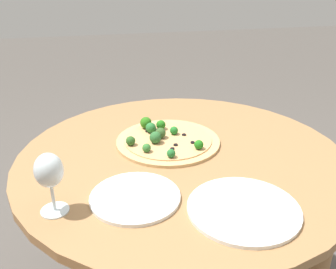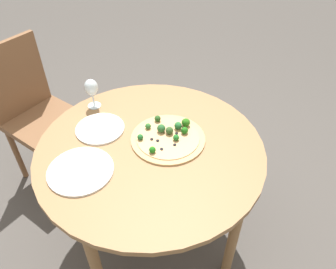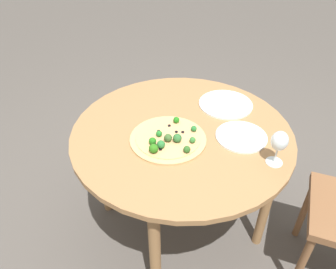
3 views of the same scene
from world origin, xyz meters
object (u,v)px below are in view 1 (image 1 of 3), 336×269
Objects in this scene: wine_glass at (49,172)px; plate_far at (135,197)px; pizza at (166,139)px; plate_near at (244,209)px.

plate_far is at bearing -177.20° from wine_glass.
pizza is at bearing -137.77° from wine_glass.
plate_near is at bearing 104.94° from pizza.
plate_near is 1.19× the size of plate_far.
plate_near is at bearing 168.00° from wine_glass.
plate_near is at bearing 157.32° from plate_far.
plate_far is (0.14, 0.30, -0.01)m from pizza.
plate_near is (-0.11, 0.41, -0.01)m from pizza.
plate_far is at bearing 64.44° from pizza.
plate_near and plate_far have the same top height.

